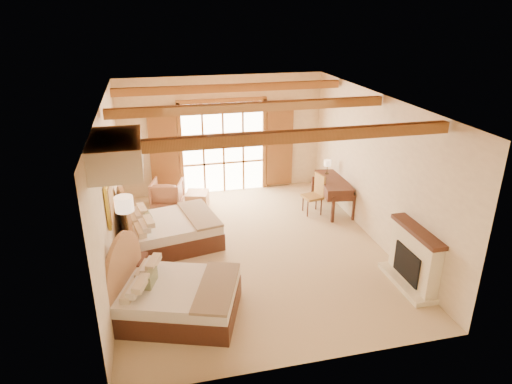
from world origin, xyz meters
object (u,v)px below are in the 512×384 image
object	(u,v)px
bed_far	(164,229)
nightstand	(132,272)
bed_near	(170,296)
armchair	(167,193)
desk	(333,193)

from	to	relation	value
bed_far	nightstand	size ratio (longest dim) A/B	3.68
bed_near	nightstand	world-z (taller)	bed_near
armchair	nightstand	bearing A→B (deg)	92.34
bed_near	nightstand	size ratio (longest dim) A/B	3.91
bed_far	nightstand	bearing A→B (deg)	-125.22
nightstand	armchair	world-z (taller)	armchair
bed_far	desk	xyz separation A→B (m)	(4.28, 0.93, 0.05)
nightstand	desk	size ratio (longest dim) A/B	0.38
bed_near	desk	bearing A→B (deg)	57.83
nightstand	desk	bearing A→B (deg)	43.87
bed_near	bed_far	world-z (taller)	bed_far
bed_near	armchair	distance (m)	4.63
nightstand	armchair	xyz separation A→B (m)	(0.85, 3.59, 0.05)
bed_near	nightstand	xyz separation A→B (m)	(-0.63, 1.04, -0.08)
bed_far	desk	size ratio (longest dim) A/B	1.40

